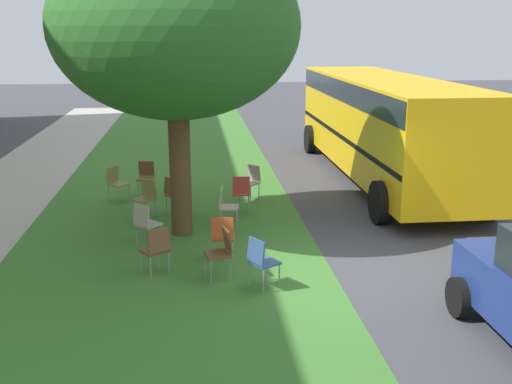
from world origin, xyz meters
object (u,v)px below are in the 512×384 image
chair_8 (174,192)px  chair_11 (146,195)px  chair_0 (251,180)px  chair_7 (146,221)px  street_tree (175,27)px  chair_1 (223,235)px  chair_9 (146,175)px  school_bus (383,118)px  chair_2 (156,247)px  chair_6 (222,249)px  chair_5 (116,181)px  chair_4 (241,191)px  chair_3 (226,204)px  chair_10 (261,259)px

chair_8 → chair_11: 0.65m
chair_0 → chair_7: same height
street_tree → chair_1: size_ratio=6.83×
chair_9 → school_bus: (1.05, -6.56, 1.24)m
chair_7 → chair_11: 1.97m
chair_2 → chair_6: same height
chair_2 → chair_5: 5.05m
chair_8 → school_bus: size_ratio=0.08×
school_bus → chair_8: bearing=115.9°
chair_4 → chair_5: 3.28m
chair_1 → chair_3: bearing=-5.0°
chair_9 → chair_10: bearing=-159.5°
chair_3 → chair_9: (2.85, 1.90, 0.00)m
street_tree → school_bus: size_ratio=0.58×
chair_9 → chair_11: bearing=-176.1°
chair_8 → street_tree: bearing=-172.1°
street_tree → chair_4: bearing=-44.6°
chair_6 → school_bus: school_bus is taller
street_tree → chair_1: street_tree is taller
chair_3 → chair_11: size_ratio=1.00×
chair_4 → chair_9: 2.94m
chair_11 → street_tree: bearing=-146.3°
chair_8 → chair_4: bearing=-91.3°
street_tree → chair_5: street_tree is taller
chair_0 → school_bus: school_bus is taller
chair_0 → chair_6: bearing=168.5°
chair_6 → chair_9: bearing=16.5°
chair_7 → street_tree: bearing=-43.3°
street_tree → chair_11: bearing=33.7°
chair_0 → chair_7: size_ratio=1.00×
chair_1 → chair_10: 1.39m
chair_4 → chair_6: bearing=170.3°
street_tree → chair_10: 4.90m
chair_10 → chair_11: size_ratio=1.00×
street_tree → chair_0: street_tree is taller
chair_0 → chair_3: 2.24m
chair_7 → school_bus: school_bus is taller
chair_3 → chair_10: (-3.29, -0.39, 0.00)m
street_tree → chair_8: 3.95m
chair_0 → chair_2: 5.13m
chair_8 → chair_9: 1.92m
chair_3 → chair_4: (1.04, -0.42, 0.00)m
chair_2 → chair_8: same height
chair_1 → chair_10: (-1.27, -0.57, 0.00)m
chair_11 → school_bus: school_bus is taller
chair_9 → school_bus: bearing=-80.9°
chair_2 → chair_6: 1.13m
chair_7 → chair_10: 3.01m
chair_6 → chair_8: bearing=13.2°
chair_10 → street_tree: bearing=24.3°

